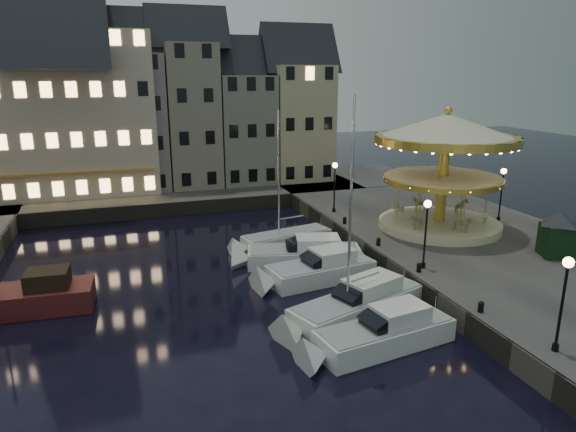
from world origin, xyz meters
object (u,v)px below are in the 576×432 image
object	(u,v)px
motorboat_f	(280,241)
carousel	(445,149)
streetlamp_d	(502,187)
motorboat_b	(378,336)
streetlamp_b	(426,224)
motorboat_d	(315,271)
streetlamp_c	(335,180)
bollard_a	(481,306)
motorboat_c	(353,306)
bollard_b	(419,267)
ticket_kiosk	(559,227)
red_fishing_boat	(24,299)
streetlamp_a	(564,291)
bollard_d	(345,220)
bollard_c	(378,241)
motorboat_e	(298,255)

from	to	relation	value
motorboat_f	carousel	xyz separation A→B (m)	(11.63, -2.88, 6.68)
streetlamp_d	motorboat_b	distance (m)	21.52
streetlamp_b	motorboat_d	distance (m)	7.31
streetlamp_c	streetlamp_d	bearing A→B (deg)	-29.91
bollard_a	motorboat_c	distance (m)	6.34
bollard_b	carousel	world-z (taller)	carousel
bollard_a	ticket_kiosk	world-z (taller)	ticket_kiosk
red_fishing_boat	motorboat_d	bearing A→B (deg)	-3.57
streetlamp_a	bollard_d	distance (m)	20.15
bollard_c	streetlamp_c	bearing A→B (deg)	86.19
motorboat_d	red_fishing_boat	xyz separation A→B (m)	(-16.56, 1.03, 0.06)
streetlamp_c	bollard_c	size ratio (longest dim) A/B	7.32
bollard_c	bollard_d	size ratio (longest dim) A/B	1.00
motorboat_c	motorboat_f	bearing A→B (deg)	91.39
streetlamp_b	streetlamp_d	world-z (taller)	same
streetlamp_c	bollard_d	xyz separation A→B (m)	(-0.60, -3.50, -2.41)
motorboat_c	ticket_kiosk	bearing A→B (deg)	5.51
motorboat_f	motorboat_e	bearing A→B (deg)	-87.42
bollard_b	ticket_kiosk	size ratio (longest dim) A/B	0.18
motorboat_c	motorboat_f	world-z (taller)	motorboat_c
streetlamp_a	motorboat_d	size ratio (longest dim) A/B	0.53
motorboat_c	ticket_kiosk	distance (m)	15.02
streetlamp_b	motorboat_c	size ratio (longest dim) A/B	0.34
bollard_d	streetlamp_a	bearing A→B (deg)	-88.28
bollard_d	motorboat_e	world-z (taller)	motorboat_e
bollard_d	carousel	xyz separation A→B (m)	(6.29, -3.23, 5.61)
bollard_c	ticket_kiosk	xyz separation A→B (m)	(9.68, -5.36, 1.63)
motorboat_d	motorboat_f	world-z (taller)	motorboat_f
motorboat_d	motorboat_c	bearing A→B (deg)	-89.09
bollard_a	streetlamp_b	bearing A→B (deg)	84.29
bollard_a	bollard_c	size ratio (longest dim) A/B	1.00
motorboat_c	red_fishing_boat	world-z (taller)	motorboat_c
streetlamp_c	ticket_kiosk	world-z (taller)	streetlamp_c
motorboat_d	motorboat_f	size ratio (longest dim) A/B	0.75
motorboat_e	red_fishing_boat	distance (m)	16.64
bollard_d	motorboat_e	bearing A→B (deg)	-142.80
motorboat_b	ticket_kiosk	xyz separation A→B (m)	(14.97, 4.64, 2.59)
ticket_kiosk	carousel	bearing A→B (deg)	114.00
streetlamp_d	motorboat_c	size ratio (longest dim) A/B	0.34
carousel	motorboat_f	bearing A→B (deg)	166.10
bollard_a	motorboat_c	bearing A→B (deg)	143.63
motorboat_e	bollard_d	bearing A→B (deg)	37.20
bollard_b	streetlamp_c	bearing A→B (deg)	87.55
streetlamp_d	bollard_b	bearing A→B (deg)	-147.78
streetlamp_d	motorboat_e	bearing A→B (deg)	-176.87
bollard_d	carousel	world-z (taller)	carousel
streetlamp_a	motorboat_b	xyz separation A→B (m)	(-5.89, 4.50, -3.38)
bollard_a	red_fishing_boat	distance (m)	23.93
streetlamp_a	carousel	world-z (taller)	carousel
bollard_a	motorboat_b	world-z (taller)	motorboat_b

